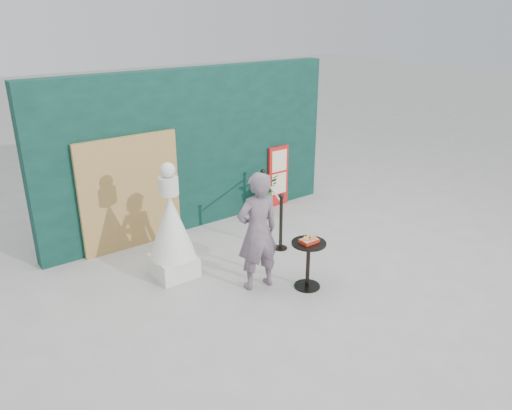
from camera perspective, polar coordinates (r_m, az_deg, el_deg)
The scene contains 10 objects.
ground at distance 7.70m, azimuth 5.44°, elevation -9.59°, with size 60.00×60.00×0.00m, color #ADAAA5.
back_wall at distance 9.48m, azimuth -7.13°, elevation 6.29°, with size 6.00×0.30×3.00m, color black.
bamboo_fence at distance 8.87m, azimuth -14.13°, elevation 1.31°, with size 1.80×0.08×2.00m, color tan.
woman at distance 7.33m, azimuth 0.17°, elevation -3.05°, with size 0.67×0.44×1.83m, color slate.
menu_board at distance 10.60m, azimuth 2.54°, elevation 3.29°, with size 0.50×0.07×1.30m.
statue at distance 7.81m, azimuth -9.61°, elevation -2.98°, with size 0.73×0.73×1.87m.
cafe_table at distance 7.54m, azimuth 5.99°, elevation -5.99°, with size 0.52×0.52×0.75m.
food_basket at distance 7.41m, azimuth 6.07°, elevation -4.00°, with size 0.26×0.19×0.11m.
planter at distance 10.08m, azimuth 1.02°, elevation 1.50°, with size 0.52×0.45×0.89m.
stanchion_barrier at distance 9.32m, azimuth 1.75°, elevation -0.34°, with size 0.84×1.54×1.03m.
Camera 1 is at (-4.51, -4.82, 3.97)m, focal length 35.00 mm.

